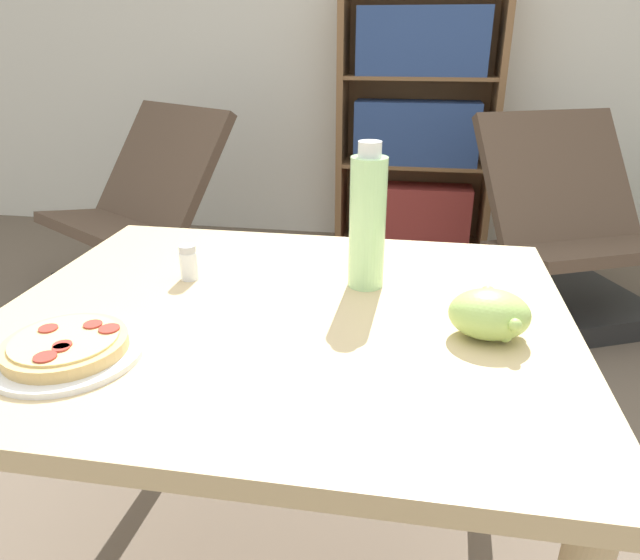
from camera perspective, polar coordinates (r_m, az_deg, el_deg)
The scene contains 9 objects.
wall_back at distance 3.56m, azimuth 8.21°, elevation 24.75°, with size 8.00×0.05×2.60m.
dining_table at distance 1.09m, azimuth -3.61°, elevation -8.15°, with size 1.03×0.85×0.74m.
pizza_on_plate at distance 0.97m, azimuth -24.02°, elevation -6.28°, with size 0.23×0.23×0.04m.
grape_bunch at distance 0.98m, azimuth 16.60°, elevation -3.33°, with size 0.13×0.12×0.08m.
drink_bottle at distance 1.10m, azimuth 4.77°, elevation 5.91°, with size 0.07×0.07×0.28m.
salt_shaker at distance 1.19m, azimuth -13.01°, elevation 1.71°, with size 0.04×0.04×0.07m.
lounge_chair_near at distance 2.96m, azimuth -17.50°, elevation 4.25°, with size 0.95×1.01×0.88m.
lounge_chair_far at distance 2.79m, azimuth 23.55°, elevation 2.25°, with size 0.91×0.97×0.88m.
bookshelf at distance 3.41m, azimuth 9.62°, elevation 14.65°, with size 0.89×0.30×1.48m.
Camera 1 is at (0.12, -0.93, 1.20)m, focal length 32.00 mm.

